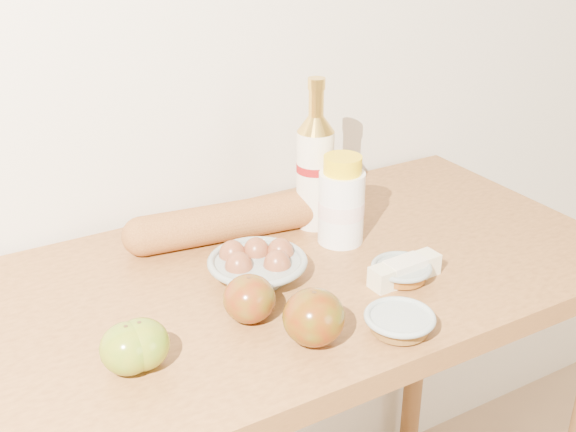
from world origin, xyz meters
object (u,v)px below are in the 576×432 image
object	(u,v)px
bourbon_bottle	(315,168)
cream_bottle	(341,203)
table	(279,335)
baguette	(238,220)
egg_bowl	(257,265)

from	to	relation	value
bourbon_bottle	cream_bottle	bearing A→B (deg)	-107.59
table	baguette	world-z (taller)	baguette
bourbon_bottle	egg_bowl	xyz separation A→B (m)	(-0.19, -0.12, -0.09)
cream_bottle	baguette	distance (m)	0.19
bourbon_bottle	table	bearing A→B (deg)	-160.50
bourbon_bottle	baguette	size ratio (longest dim) A/B	0.66
bourbon_bottle	cream_bottle	xyz separation A→B (m)	(0.01, -0.08, -0.04)
table	egg_bowl	distance (m)	0.15
bourbon_bottle	egg_bowl	distance (m)	0.24
cream_bottle	bourbon_bottle	bearing A→B (deg)	118.34
cream_bottle	egg_bowl	bearing A→B (deg)	-143.48
egg_bowl	baguette	world-z (taller)	baguette
baguette	cream_bottle	bearing A→B (deg)	-26.58
bourbon_bottle	baguette	distance (m)	0.17
baguette	table	bearing A→B (deg)	-82.48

